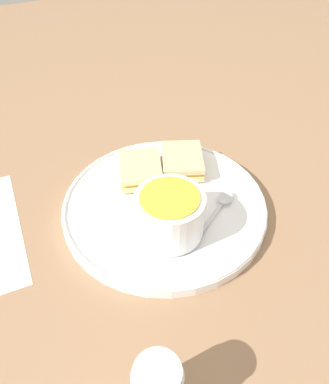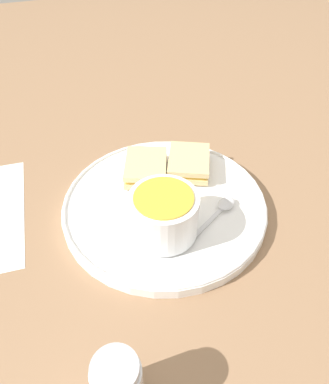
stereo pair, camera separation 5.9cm
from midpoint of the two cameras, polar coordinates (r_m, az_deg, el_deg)
The scene contains 6 objects.
ground_plane at distance 0.62m, azimuth -2.73°, elevation -2.86°, with size 2.40×2.40×0.00m, color #8E6B4C.
plate at distance 0.61m, azimuth -2.76°, elevation -2.14°, with size 0.33×0.33×0.02m.
soup_bowl at distance 0.54m, azimuth -2.37°, elevation -3.51°, with size 0.10×0.10×0.07m.
spoon at distance 0.61m, azimuth 6.24°, elevation -1.38°, with size 0.10×0.07×0.01m.
sandwich_half_near at distance 0.66m, azimuth 0.13°, elevation 4.65°, with size 0.10×0.11×0.03m.
sandwich_half_far at distance 0.65m, azimuth -6.29°, elevation 3.32°, with size 0.09×0.11×0.03m.
Camera 1 is at (0.19, 0.39, 0.45)m, focal length 35.00 mm.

